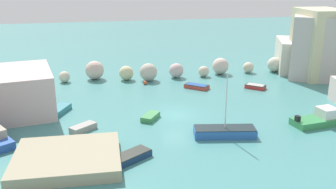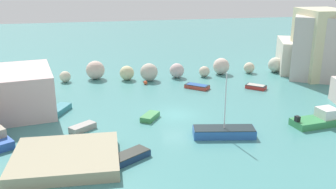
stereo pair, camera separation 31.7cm
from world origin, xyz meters
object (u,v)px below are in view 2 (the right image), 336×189
moored_boat_9 (123,159)px  moored_boat_8 (58,111)px  moored_boat_0 (320,119)px  moored_boat_3 (224,132)px  moored_boat_2 (83,127)px  moored_boat_5 (150,117)px  moored_boat_4 (26,96)px  stone_dock (66,158)px  channel_buoy (145,83)px  moored_boat_1 (197,86)px  moored_boat_7 (256,87)px

moored_boat_9 → moored_boat_8: bearing=-98.2°
moored_boat_0 → moored_boat_3: bearing=177.4°
moored_boat_2 → moored_boat_5: size_ratio=1.00×
moored_boat_5 → moored_boat_2: bearing=136.6°
moored_boat_5 → moored_boat_9: (-3.37, -8.21, 0.03)m
moored_boat_3 → moored_boat_4: (-18.23, 14.63, -0.13)m
moored_boat_2 → moored_boat_8: size_ratio=0.66×
moored_boat_4 → moored_boat_8: size_ratio=0.82×
moored_boat_0 → moored_boat_8: (-24.05, 8.24, -0.26)m
stone_dock → moored_boat_8: bearing=96.8°
channel_buoy → moored_boat_9: size_ratio=0.11×
moored_boat_8 → moored_boat_3: bearing=-96.7°
moored_boat_8 → moored_boat_9: same height
moored_boat_2 → moored_boat_4: moored_boat_4 is taller
moored_boat_0 → moored_boat_1: (-7.87, 13.61, -0.28)m
moored_boat_1 → channel_buoy: bearing=14.4°
moored_boat_1 → moored_boat_7: 7.21m
moored_boat_1 → moored_boat_8: moored_boat_8 is taller
moored_boat_8 → moored_boat_1: bearing=-46.6°
channel_buoy → moored_boat_7: (12.95, -4.64, 0.01)m
moored_boat_4 → moored_boat_9: moored_boat_4 is taller
stone_dock → moored_boat_5: 10.63m
channel_buoy → moored_boat_2: moored_boat_2 is taller
moored_boat_4 → moored_boat_9: bearing=67.1°
moored_boat_5 → moored_boat_8: size_ratio=0.66×
moored_boat_0 → moored_boat_7: moored_boat_0 is taller
channel_buoy → moored_boat_3: (4.17, -17.30, 0.18)m
moored_boat_2 → moored_boat_1: bearing=-0.8°
moored_boat_1 → moored_boat_8: 17.05m
moored_boat_9 → moored_boat_5: bearing=-145.4°
moored_boat_4 → channel_buoy: bearing=139.9°
stone_dock → moored_boat_7: (21.88, 14.84, -0.18)m
moored_boat_3 → moored_boat_0: bearing=-165.2°
moored_boat_1 → moored_boat_2: 17.16m
moored_boat_0 → moored_boat_1: moored_boat_0 is taller
moored_boat_1 → moored_boat_3: moored_boat_3 is taller
moored_boat_3 → moored_boat_5: moored_boat_3 is taller
moored_boat_2 → moored_boat_8: (-2.49, 4.99, 0.01)m
moored_boat_5 → moored_boat_7: (14.36, 7.33, 0.01)m
moored_boat_9 → moored_boat_0: bearing=157.7°
channel_buoy → moored_boat_1: 6.66m
moored_boat_2 → moored_boat_7: bearing=-15.0°
moored_boat_0 → moored_boat_9: bearing=-175.8°
channel_buoy → moored_boat_5: size_ratio=0.19×
moored_boat_0 → moored_boat_8: size_ratio=1.33×
moored_boat_4 → moored_boat_5: (12.67, -9.29, -0.04)m
channel_buoy → moored_boat_7: size_ratio=0.19×
moored_boat_4 → moored_boat_3: bearing=90.4°
moored_boat_1 → moored_boat_5: size_ratio=1.20×
moored_boat_2 → moored_boat_7: size_ratio=0.98×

